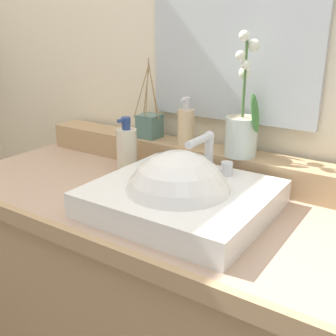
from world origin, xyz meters
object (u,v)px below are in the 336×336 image
(potted_plant, at_px, (242,126))
(reed_diffuser, at_px, (150,125))
(lotion_bottle, at_px, (127,150))
(soap_dispenser, at_px, (186,126))
(soap_bar, at_px, (167,162))
(sink_basin, at_px, (179,202))

(potted_plant, xyz_separation_m, reed_diffuser, (-0.34, 0.02, -0.05))
(potted_plant, height_order, lotion_bottle, potted_plant)
(soap_dispenser, bearing_deg, lotion_bottle, -139.90)
(reed_diffuser, bearing_deg, soap_dispenser, -6.43)
(potted_plant, bearing_deg, soap_bar, -137.48)
(lotion_bottle, bearing_deg, soap_dispenser, 40.10)
(potted_plant, relative_size, soap_dispenser, 2.28)
(potted_plant, distance_m, lotion_bottle, 0.36)
(soap_dispenser, distance_m, lotion_bottle, 0.20)
(soap_bar, bearing_deg, reed_diffuser, 137.77)
(reed_diffuser, xyz_separation_m, lotion_bottle, (0.01, -0.14, -0.05))
(soap_bar, xyz_separation_m, potted_plant, (0.16, 0.15, 0.10))
(sink_basin, relative_size, potted_plant, 1.23)
(potted_plant, bearing_deg, reed_diffuser, 177.31)
(sink_basin, xyz_separation_m, soap_bar, (-0.12, 0.12, 0.05))
(sink_basin, xyz_separation_m, potted_plant, (0.04, 0.26, 0.15))
(soap_bar, height_order, soap_dispenser, soap_dispenser)
(potted_plant, height_order, reed_diffuser, potted_plant)
(potted_plant, bearing_deg, sink_basin, -99.01)
(sink_basin, relative_size, soap_dispenser, 2.81)
(reed_diffuser, bearing_deg, soap_bar, -42.23)
(soap_dispenser, relative_size, reed_diffuser, 0.59)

